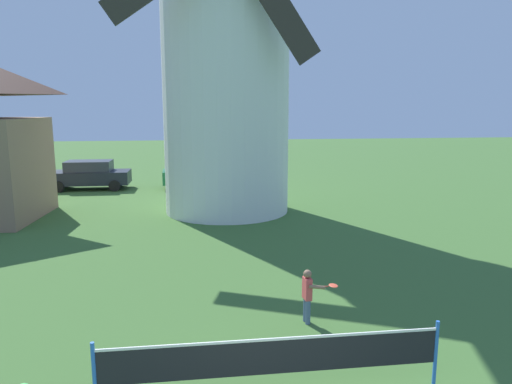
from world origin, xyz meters
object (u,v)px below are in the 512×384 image
object	(u,v)px
tennis_net	(273,357)
player_far	(308,293)
parked_car_black	(90,175)
parked_car_green	(199,173)
windmill	(225,37)

from	to	relation	value
tennis_net	player_far	xyz separation A→B (m)	(1.15, 2.47, -0.03)
parked_car_black	parked_car_green	size ratio (longest dim) A/B	1.08
windmill	parked_car_black	xyz separation A→B (m)	(-7.03, 6.38, -6.41)
windmill	parked_car_black	bearing A→B (deg)	137.77
windmill	parked_car_green	distance (m)	8.89
parked_car_green	tennis_net	bearing A→B (deg)	-87.41
windmill	parked_car_green	world-z (taller)	windmill
player_far	parked_car_black	distance (m)	19.11
tennis_net	parked_car_black	xyz separation A→B (m)	(-6.78, 19.86, 0.12)
player_far	parked_car_black	bearing A→B (deg)	114.52
parked_car_green	windmill	bearing A→B (deg)	-79.35
windmill	parked_car_black	size ratio (longest dim) A/B	3.45
player_far	parked_car_black	xyz separation A→B (m)	(-7.93, 17.39, 0.16)
parked_car_black	parked_car_green	xyz separation A→B (m)	(5.89, -0.33, -0.00)
windmill	player_far	distance (m)	12.85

